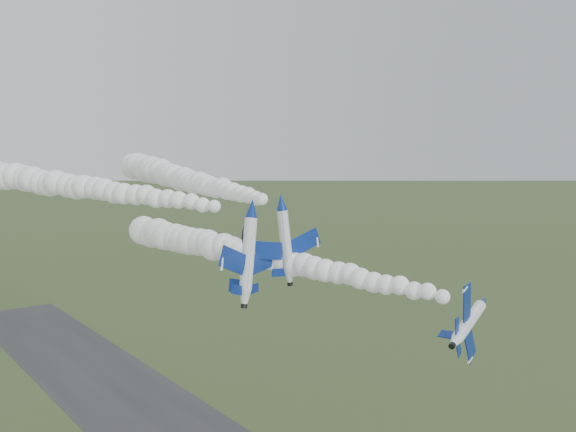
% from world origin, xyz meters
% --- Properties ---
extents(jet_lead, '(4.97, 10.96, 8.91)m').
position_xyz_m(jet_lead, '(12.69, -6.31, 33.06)').
color(jet_lead, white).
extents(smoke_trail_jet_lead, '(23.29, 57.16, 4.90)m').
position_xyz_m(smoke_trail_jet_lead, '(3.64, 24.25, 34.88)').
color(smoke_trail_jet_lead, white).
extents(jet_pair_left, '(12.06, 14.04, 3.81)m').
position_xyz_m(jet_pair_left, '(-1.66, 19.87, 42.63)').
color(jet_pair_left, white).
extents(smoke_trail_jet_pair_left, '(26.96, 60.77, 5.28)m').
position_xyz_m(smoke_trail_jet_pair_left, '(-14.79, 52.59, 44.53)').
color(smoke_trail_jet_pair_left, white).
extents(jet_pair_right, '(10.85, 12.98, 3.27)m').
position_xyz_m(jet_pair_right, '(3.07, 19.84, 43.21)').
color(jet_pair_right, white).
extents(smoke_trail_jet_pair_right, '(14.04, 69.30, 5.89)m').
position_xyz_m(smoke_trail_jet_pair_right, '(7.41, 56.95, 44.90)').
color(smoke_trail_jet_pair_right, white).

